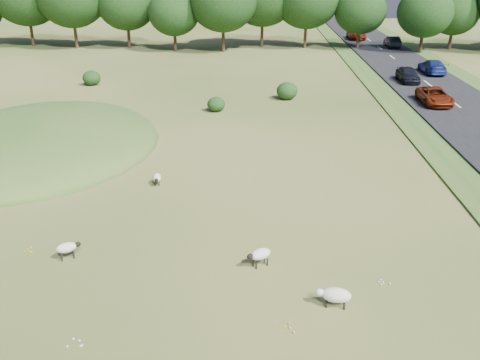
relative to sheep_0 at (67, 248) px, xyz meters
name	(u,v)px	position (x,y,z in m)	size (l,w,h in m)	color
ground	(223,116)	(5.08, 22.62, -0.52)	(160.00, 160.00, 0.00)	#324A17
mound	(40,146)	(-6.92, 14.62, -0.52)	(16.00, 20.00, 4.00)	#33561E
road	(434,89)	(25.08, 32.62, -0.40)	(8.00, 150.00, 0.25)	black
treeline	(231,1)	(4.02, 58.06, 6.04)	(96.28, 14.66, 11.70)	black
shrubs	(197,88)	(2.21, 29.56, 0.21)	(21.38, 11.34, 1.56)	black
sheep_0	(67,248)	(0.00, 0.00, 0.00)	(1.06, 0.83, 0.75)	beige
sheep_1	(335,295)	(10.90, -3.00, -0.04)	(1.37, 0.75, 0.76)	beige
sheep_2	(260,254)	(8.15, -0.33, 0.04)	(1.13, 0.90, 0.80)	beige
sheep_3	(157,178)	(2.32, 8.24, -0.14)	(0.59, 1.10, 0.62)	beige
car_0	(408,74)	(23.18, 35.51, 0.48)	(1.78, 4.42, 1.51)	black
car_1	(432,66)	(26.98, 40.05, 0.47)	(2.08, 5.12, 1.49)	navy
car_2	(435,96)	(23.18, 26.39, 0.41)	(2.28, 4.94, 1.37)	maroon
car_3	(366,25)	(26.98, 80.40, 0.42)	(1.94, 4.78, 1.39)	black
car_6	(356,34)	(23.18, 67.41, 0.46)	(2.44, 5.28, 1.47)	maroon
car_7	(392,42)	(26.98, 59.35, 0.48)	(1.59, 4.56, 1.50)	black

